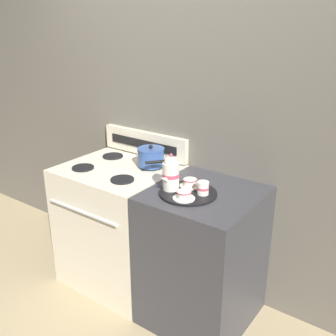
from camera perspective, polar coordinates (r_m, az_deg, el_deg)
name	(u,v)px	position (r m, az deg, el deg)	size (l,w,h in m)	color
ground_plane	(156,292)	(3.05, -1.81, -17.49)	(6.00, 6.00, 0.00)	tan
wall_back	(185,138)	(2.80, 2.44, 4.40)	(6.00, 0.05, 2.20)	#666056
stove	(120,225)	(2.98, -6.97, -8.16)	(0.77, 0.70, 0.92)	beige
control_panel	(145,143)	(2.97, -3.38, 3.61)	(0.75, 0.05, 0.18)	beige
side_counter	(203,257)	(2.61, 5.04, -12.71)	(0.64, 0.67, 0.91)	#38383D
saucepan	(151,157)	(2.75, -2.48, 1.62)	(0.28, 0.26, 0.15)	#335193
serving_tray	(188,193)	(2.35, 2.91, -3.65)	(0.35, 0.35, 0.01)	black
teapot	(171,173)	(2.34, 0.40, -0.74)	(0.10, 0.16, 0.23)	white
teacup_left	(190,183)	(2.42, 3.23, -2.14)	(0.13, 0.13, 0.05)	white
teacup_right	(184,195)	(2.25, 2.33, -3.94)	(0.13, 0.13, 0.05)	white
creamer_jug	(203,188)	(2.31, 5.09, -2.90)	(0.07, 0.07, 0.08)	white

